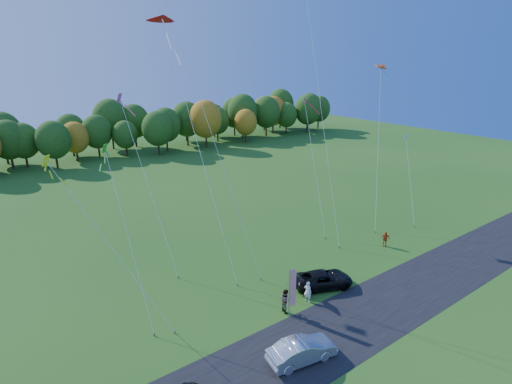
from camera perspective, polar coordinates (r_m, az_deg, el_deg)
ground at (r=31.43m, az=6.67°, el=-15.08°), size 160.00×160.00×0.00m
asphalt_strip at (r=29.18m, az=12.24°, el=-18.36°), size 90.00×6.00×0.01m
tree_line at (r=78.11m, az=-21.68°, el=4.31°), size 116.00×12.00×10.00m
black_suv at (r=32.90m, az=9.53°, el=-12.19°), size 5.27×3.84×1.33m
silver_sedan at (r=25.86m, az=6.58°, el=-21.57°), size 4.50×2.21×1.42m
person_tailgate_a at (r=30.88m, az=7.40°, el=-13.92°), size 0.55×0.70×1.68m
person_tailgate_b at (r=29.66m, az=4.22°, el=-15.20°), size 0.81×0.96×1.76m
person_east at (r=40.84m, az=17.95°, el=-6.39°), size 0.87×0.94×1.55m
feather_flag at (r=28.43m, az=5.15°, el=-13.44°), size 0.47×0.24×3.78m
kite_delta_blue at (r=31.86m, az=-7.99°, el=12.90°), size 6.10×10.62×29.54m
kite_parafoil_orange at (r=40.84m, az=8.97°, el=14.06°), size 5.35×11.65×29.00m
kite_delta_red at (r=32.91m, az=-8.60°, el=7.93°), size 2.45×10.58×21.86m
kite_parafoil_rainbow at (r=45.69m, az=17.07°, el=6.39°), size 8.20×6.83×17.11m
kite_diamond_yellow at (r=28.01m, az=-20.04°, el=-7.37°), size 5.54×7.89×11.76m
kite_diamond_green at (r=28.09m, az=-17.96°, el=-5.39°), size 1.02×6.43×12.15m
kite_diamond_white at (r=41.93m, az=8.34°, el=3.85°), size 3.01×7.17×14.28m
kite_diamond_pink at (r=34.66m, az=-15.17°, el=0.99°), size 1.66×8.06×14.96m
kite_diamond_blue_low at (r=47.10m, az=21.15°, el=1.55°), size 2.71×4.28×9.59m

